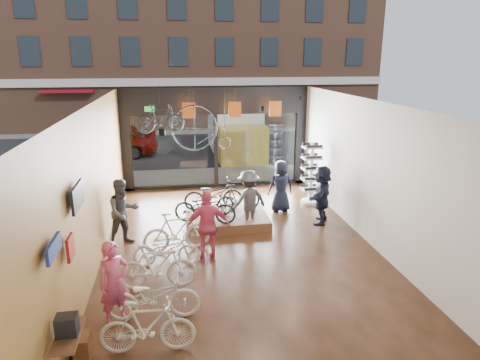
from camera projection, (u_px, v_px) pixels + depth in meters
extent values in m
cube|color=black|center=(241.00, 252.00, 11.06)|extent=(7.00, 12.00, 0.04)
cube|color=black|center=(241.00, 103.00, 10.00)|extent=(7.00, 12.00, 0.04)
cube|color=#A9743B|center=(93.00, 188.00, 9.99)|extent=(0.04, 12.00, 3.80)
cube|color=beige|center=(375.00, 175.00, 11.07)|extent=(0.04, 12.00, 3.80)
cube|color=beige|center=(328.00, 328.00, 4.81)|extent=(7.00, 0.04, 3.80)
cube|color=#198C26|center=(149.00, 109.00, 15.42)|extent=(0.35, 0.06, 0.18)
cube|color=black|center=(200.00, 143.00, 25.29)|extent=(30.00, 18.00, 0.02)
cube|color=slate|center=(213.00, 176.00, 17.87)|extent=(30.00, 2.40, 0.12)
cube|color=slate|center=(196.00, 131.00, 29.07)|extent=(30.00, 2.00, 0.12)
cube|color=brown|center=(191.00, 25.00, 29.52)|extent=(26.00, 5.00, 14.00)
imported|color=gray|center=(108.00, 140.00, 21.47)|extent=(4.91, 1.98, 1.67)
imported|color=beige|center=(147.00, 327.00, 7.17)|extent=(1.65, 0.55, 0.98)
imported|color=beige|center=(153.00, 297.00, 8.11)|extent=(1.80, 0.70, 0.93)
imported|color=beige|center=(157.00, 266.00, 9.17)|extent=(1.75, 0.55, 1.04)
imported|color=beige|center=(167.00, 250.00, 10.22)|extent=(1.62, 0.66, 0.83)
imported|color=beige|center=(177.00, 231.00, 11.00)|extent=(1.83, 0.84, 1.06)
cube|color=#492F1D|center=(227.00, 219.00, 12.86)|extent=(2.40, 1.80, 0.30)
imported|color=black|center=(205.00, 207.00, 12.08)|extent=(1.88, 1.12, 0.93)
imported|color=black|center=(238.00, 198.00, 12.87)|extent=(1.59, 0.99, 0.93)
imported|color=black|center=(213.00, 194.00, 13.17)|extent=(1.83, 0.69, 0.95)
imported|color=#CC4C72|center=(114.00, 283.00, 7.90)|extent=(0.72, 0.65, 1.65)
imported|color=#3F3F44|center=(123.00, 212.00, 11.29)|extent=(1.10, 1.03, 1.80)
imported|color=#CC4C72|center=(208.00, 226.00, 10.38)|extent=(1.08, 0.51, 1.80)
imported|color=#3F3F44|center=(249.00, 200.00, 12.36)|extent=(1.29, 1.02, 1.75)
imported|color=#161C33|center=(281.00, 186.00, 13.77)|extent=(0.85, 0.58, 1.69)
imported|color=#161C33|center=(322.00, 194.00, 12.79)|extent=(1.25, 1.71, 1.78)
imported|color=black|center=(160.00, 118.00, 13.93)|extent=(1.63, 0.71, 0.95)
cube|color=#CC5919|center=(189.00, 110.00, 14.99)|extent=(0.45, 0.03, 0.55)
cube|color=#CC5919|center=(235.00, 110.00, 15.24)|extent=(0.45, 0.03, 0.55)
cube|color=#CC5919|center=(275.00, 109.00, 15.47)|extent=(0.45, 0.03, 0.55)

